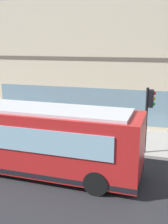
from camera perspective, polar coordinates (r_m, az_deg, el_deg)
name	(u,v)px	position (r m, az deg, el deg)	size (l,w,h in m)	color
ground	(43,168)	(13.57, -8.43, -11.40)	(120.00, 120.00, 0.00)	#262628
sidewalk_curb	(75,135)	(17.69, -1.89, -4.79)	(4.45, 40.00, 0.15)	#9E9991
building_corner	(97,62)	(22.39, 2.79, 10.33)	(7.28, 18.76, 8.67)	beige
city_bus_nearside	(31,139)	(12.86, -10.95, -5.48)	(2.77, 10.09, 3.07)	red
traffic_light_near_corner	(149,108)	(14.44, 13.33, 0.79)	(0.32, 0.49, 3.48)	black
fire_hydrant	(62,122)	(19.14, -4.59, -1.98)	(0.35, 0.35, 0.74)	red
pedestrian_by_light_pole	(17,120)	(17.85, -13.77, -1.69)	(0.32, 0.32, 1.61)	#8C3F8C
pedestrian_near_building_entrance	(48,124)	(16.72, -7.35, -2.51)	(0.32, 0.32, 1.58)	#3359A5
newspaper_vending_box	(105,125)	(18.03, 4.28, -2.69)	(0.44, 0.42, 0.90)	#197233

